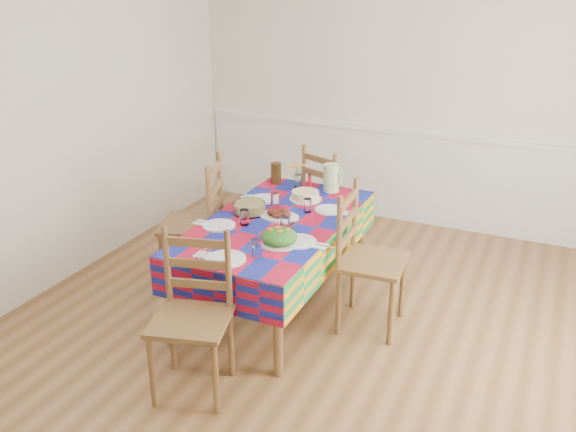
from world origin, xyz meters
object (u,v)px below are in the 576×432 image
object	(u,v)px
chair_left	(197,224)
meat_platter	(279,214)
dining_table	(276,229)
chair_near	(193,316)
tea_pitcher	(276,173)
green_pitcher	(331,178)
chair_far	(329,199)
chair_right	(366,260)

from	to	relation	value
chair_left	meat_platter	bearing A→B (deg)	74.20
dining_table	chair_near	distance (m)	1.09
dining_table	tea_pitcher	size ratio (longest dim) A/B	9.94
tea_pitcher	chair_near	distance (m)	1.86
green_pitcher	chair_far	world-z (taller)	chair_far
chair_far	dining_table	bearing A→B (deg)	111.83
chair_far	chair_right	size ratio (longest dim) A/B	0.93
tea_pitcher	chair_right	xyz separation A→B (m)	(1.03, -0.73, -0.26)
chair_near	green_pitcher	bearing A→B (deg)	69.90
chair_right	chair_left	bearing A→B (deg)	85.66
dining_table	green_pitcher	size ratio (longest dim) A/B	7.82
chair_left	chair_right	xyz separation A→B (m)	(1.36, -0.02, -0.02)
meat_platter	tea_pitcher	bearing A→B (deg)	117.39
chair_right	chair_far	bearing A→B (deg)	29.04
tea_pitcher	chair_far	size ratio (longest dim) A/B	0.19
chair_far	green_pitcher	bearing A→B (deg)	134.12
chair_left	chair_far	bearing A→B (deg)	129.19
chair_near	chair_right	bearing A→B (deg)	41.81
chair_near	chair_right	size ratio (longest dim) A/B	0.97
dining_table	meat_platter	bearing A→B (deg)	94.20
meat_platter	chair_left	size ratio (longest dim) A/B	0.29
green_pitcher	chair_right	distance (m)	0.96
dining_table	chair_far	bearing A→B (deg)	90.82
green_pitcher	chair_right	world-z (taller)	chair_right
meat_platter	chair_right	bearing A→B (deg)	-4.62
chair_left	green_pitcher	bearing A→B (deg)	112.54
meat_platter	chair_near	xyz separation A→B (m)	(-0.01, -1.14, -0.22)
green_pitcher	chair_left	distance (m)	1.12
tea_pitcher	chair_far	world-z (taller)	chair_far
chair_far	chair_left	world-z (taller)	chair_left
meat_platter	chair_right	world-z (taller)	chair_right
meat_platter	chair_far	world-z (taller)	chair_far
green_pitcher	chair_right	xyz separation A→B (m)	(0.55, -0.74, -0.29)
chair_left	chair_right	size ratio (longest dim) A/B	1.03
chair_far	chair_right	xyz separation A→B (m)	(0.70, -1.09, 0.03)
meat_platter	chair_left	world-z (taller)	chair_left
tea_pitcher	chair_left	xyz separation A→B (m)	(-0.33, -0.71, -0.25)
meat_platter	chair_left	distance (m)	0.70
green_pitcher	meat_platter	bearing A→B (deg)	-101.40
green_pitcher	chair_left	size ratio (longest dim) A/B	0.21
tea_pitcher	chair_right	size ratio (longest dim) A/B	0.17
chair_far	meat_platter	bearing A→B (deg)	111.65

